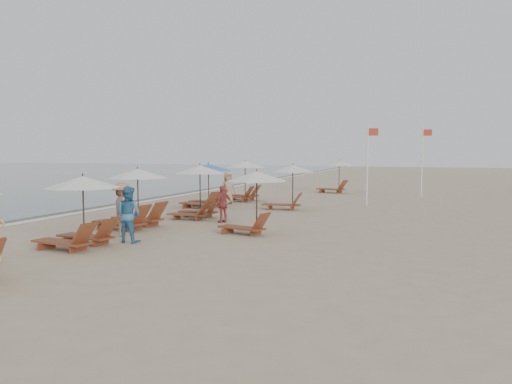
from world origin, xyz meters
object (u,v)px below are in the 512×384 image
(lounger_station_1, at_px, (78,211))
(beachgoer_far_a, at_px, (223,204))
(lounger_station_2, at_px, (132,201))
(lounger_station_5, at_px, (242,181))
(beachgoer_far_b, at_px, (228,188))
(flag_pole_near, at_px, (368,160))
(lounger_station_4, at_px, (205,184))
(inland_station_2, at_px, (336,173))
(beachgoer_mid_b, at_px, (122,209))
(inland_station_1, at_px, (288,181))
(lounger_station_3, at_px, (196,190))
(beachgoer_mid_a, at_px, (128,214))
(inland_station_0, at_px, (252,192))

(lounger_station_1, distance_m, beachgoer_far_a, 6.87)
(beachgoer_far_a, bearing_deg, lounger_station_2, -13.95)
(lounger_station_5, height_order, beachgoer_far_b, lounger_station_5)
(flag_pole_near, bearing_deg, lounger_station_2, -121.68)
(lounger_station_5, bearing_deg, lounger_station_4, -96.28)
(inland_station_2, relative_size, beachgoer_far_a, 1.80)
(lounger_station_2, relative_size, beachgoer_mid_b, 1.47)
(inland_station_1, bearing_deg, lounger_station_5, 139.49)
(inland_station_2, bearing_deg, beachgoer_mid_b, -98.89)
(inland_station_2, relative_size, beachgoer_far_b, 1.56)
(flag_pole_near, bearing_deg, lounger_station_4, -150.64)
(lounger_station_3, relative_size, inland_station_1, 0.91)
(beachgoer_mid_a, bearing_deg, inland_station_1, -99.92)
(lounger_station_2, relative_size, beachgoer_far_b, 1.57)
(inland_station_1, distance_m, flag_pole_near, 5.04)
(beachgoer_far_a, relative_size, flag_pole_near, 0.35)
(inland_station_1, bearing_deg, inland_station_0, -82.79)
(lounger_station_1, xyz_separation_m, beachgoer_far_b, (-0.79, 13.32, -0.25))
(lounger_station_1, height_order, beachgoer_mid_b, lounger_station_1)
(inland_station_2, bearing_deg, inland_station_1, -90.80)
(inland_station_1, bearing_deg, beachgoer_far_a, -101.78)
(beachgoer_far_a, distance_m, flag_pole_near, 10.24)
(flag_pole_near, bearing_deg, lounger_station_1, -112.35)
(beachgoer_mid_a, bearing_deg, beachgoer_mid_b, -46.34)
(lounger_station_3, distance_m, inland_station_0, 4.79)
(inland_station_1, height_order, beachgoer_far_b, inland_station_1)
(beachgoer_mid_a, relative_size, beachgoer_far_b, 1.04)
(lounger_station_4, relative_size, lounger_station_5, 1.02)
(lounger_station_5, xyz_separation_m, beachgoer_far_b, (-0.01, -1.98, -0.31))
(inland_station_1, xyz_separation_m, beachgoer_mid_a, (-2.16, -10.68, -0.51))
(lounger_station_2, height_order, inland_station_1, lounger_station_2)
(lounger_station_3, height_order, lounger_station_5, lounger_station_3)
(beachgoer_far_b, bearing_deg, inland_station_1, -65.18)
(beachgoer_mid_b, relative_size, beachgoer_far_b, 1.07)
(lounger_station_4, bearing_deg, lounger_station_1, -83.91)
(lounger_station_5, relative_size, beachgoer_mid_a, 1.46)
(beachgoer_far_a, bearing_deg, inland_station_0, 74.54)
(inland_station_0, distance_m, beachgoer_far_b, 10.23)
(lounger_station_4, bearing_deg, beachgoer_mid_a, -78.19)
(lounger_station_2, height_order, beachgoer_far_b, lounger_station_2)
(lounger_station_1, bearing_deg, beachgoer_mid_b, 90.27)
(inland_station_2, bearing_deg, lounger_station_5, -117.81)
(lounger_station_3, height_order, lounger_station_4, lounger_station_3)
(lounger_station_4, bearing_deg, beachgoer_mid_b, -82.42)
(inland_station_1, xyz_separation_m, beachgoer_far_b, (-3.83, 1.28, -0.54))
(lounger_station_1, distance_m, flag_pole_near, 16.96)
(lounger_station_4, height_order, flag_pole_near, flag_pole_near)
(beachgoer_far_b, bearing_deg, lounger_station_2, -136.40)
(lounger_station_3, bearing_deg, lounger_station_5, 97.80)
(inland_station_2, height_order, beachgoer_far_b, inland_station_2)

